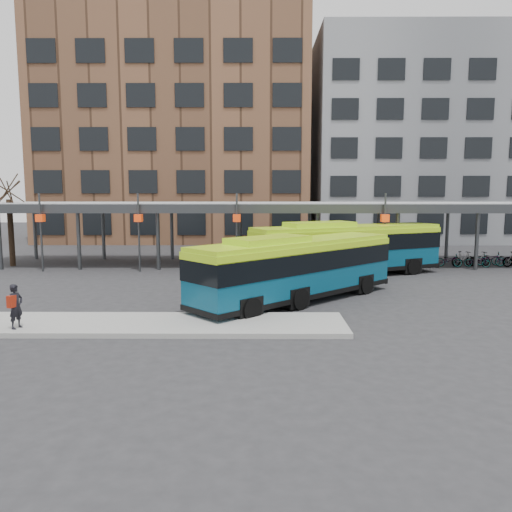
{
  "coord_description": "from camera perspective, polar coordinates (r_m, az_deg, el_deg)",
  "views": [
    {
      "loc": [
        -1.65,
        -20.65,
        4.87
      ],
      "look_at": [
        -1.8,
        3.25,
        1.8
      ],
      "focal_mm": 35.0,
      "sensor_mm": 36.0,
      "label": 1
    }
  ],
  "objects": [
    {
      "name": "bus_rear",
      "position": [
        29.36,
        10.38,
        0.94
      ],
      "size": [
        11.6,
        7.1,
        3.21
      ],
      "rotation": [
        0.0,
        0.0,
        0.43
      ],
      "color": "navy",
      "rests_on": "ground"
    },
    {
      "name": "boarding_island",
      "position": [
        18.68,
        -11.66,
        -7.66
      ],
      "size": [
        14.0,
        3.0,
        0.18
      ],
      "primitive_type": "cube",
      "color": "gray",
      "rests_on": "ground"
    },
    {
      "name": "pedestrian",
      "position": [
        19.16,
        -25.78,
        -5.17
      ],
      "size": [
        0.53,
        0.66,
        1.55
      ],
      "rotation": [
        0.0,
        0.0,
        1.25
      ],
      "color": "black",
      "rests_on": "boarding_island"
    },
    {
      "name": "canopy",
      "position": [
        33.57,
        3.09,
        5.66
      ],
      "size": [
        40.0,
        6.53,
        4.8
      ],
      "color": "#999B9E",
      "rests_on": "ground"
    },
    {
      "name": "building_brick",
      "position": [
        53.66,
        -8.87,
        13.79
      ],
      "size": [
        26.0,
        14.0,
        22.0
      ],
      "primitive_type": "cube",
      "color": "brown",
      "rests_on": "ground"
    },
    {
      "name": "ground",
      "position": [
        21.28,
        4.81,
        -5.94
      ],
      "size": [
        120.0,
        120.0,
        0.0
      ],
      "primitive_type": "plane",
      "color": "#28282B",
      "rests_on": "ground"
    },
    {
      "name": "bus_front",
      "position": [
        22.17,
        4.7,
        -1.25
      ],
      "size": [
        9.57,
        9.24,
        3.03
      ],
      "rotation": [
        0.0,
        0.0,
        0.76
      ],
      "color": "navy",
      "rests_on": "ground"
    },
    {
      "name": "building_grey",
      "position": [
        55.76,
        19.25,
        12.2
      ],
      "size": [
        24.0,
        14.0,
        20.0
      ],
      "primitive_type": "cube",
      "color": "slate",
      "rests_on": "ground"
    },
    {
      "name": "tree",
      "position": [
        36.59,
        -26.22,
        2.75
      ],
      "size": [
        1.64,
        1.64,
        5.6
      ],
      "color": "black",
      "rests_on": "ground"
    },
    {
      "name": "bike_rack",
      "position": [
        36.09,
        24.55,
        -0.35
      ],
      "size": [
        6.04,
        1.8,
        1.02
      ],
      "color": "slate",
      "rests_on": "ground"
    }
  ]
}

